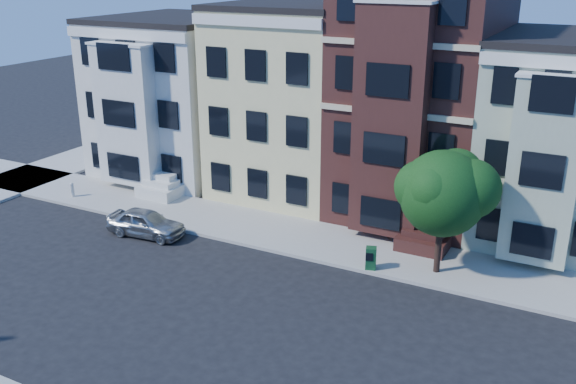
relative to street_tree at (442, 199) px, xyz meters
The scene contains 10 objects.
ground 8.65m from the street_tree, 112.99° to the right, with size 120.00×120.00×0.00m, color black.
far_sidewalk 4.58m from the street_tree, 167.93° to the left, with size 60.00×4.00×0.15m, color #9E9B93.
house_white 19.51m from the street_tree, 158.42° to the left, with size 8.00×9.00×9.00m, color silver.
house_yellow 12.50m from the street_tree, 144.68° to the left, with size 7.00×9.00×10.00m, color beige.
house_brown 8.25m from the street_tree, 113.48° to the left, with size 7.00×9.00×12.00m, color #3B1B17.
house_green 8.01m from the street_tree, 64.69° to the left, with size 6.00×9.00×9.00m, color #A1AE96.
street_tree is the anchor object (origin of this frame).
parked_car 13.80m from the street_tree, 169.76° to the right, with size 1.53×3.81×1.30m, color #9CA0A5.
newspaper_box 3.85m from the street_tree, 157.66° to the right, with size 0.44×0.39×0.97m, color #19512A.
fire_hydrant 20.32m from the street_tree, behind, with size 0.22×0.22×0.63m, color beige.
Camera 1 is at (8.76, -16.76, 12.31)m, focal length 40.00 mm.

